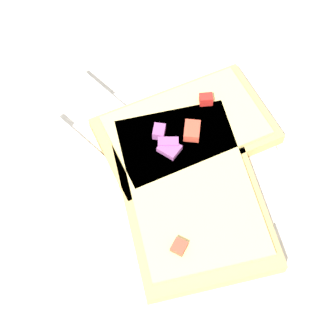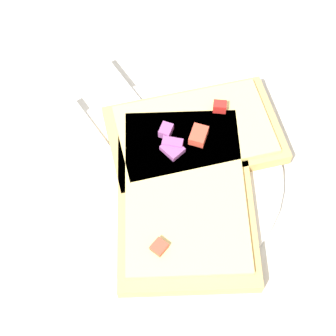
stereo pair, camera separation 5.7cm
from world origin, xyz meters
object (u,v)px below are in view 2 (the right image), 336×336
at_px(knife, 144,117).
at_px(pizza_slice_main, 185,191).
at_px(fork, 130,183).
at_px(pizza_slice_corner, 194,134).
at_px(plate, 168,176).

bearing_deg(knife, pizza_slice_main, -9.43).
height_order(fork, pizza_slice_corner, pizza_slice_corner).
xyz_separation_m(plate, fork, (0.04, 0.01, 0.01)).
bearing_deg(pizza_slice_main, knife, 21.98).
distance_m(knife, pizza_slice_main, 0.10).
distance_m(fork, knife, 0.08).
height_order(pizza_slice_main, pizza_slice_corner, pizza_slice_corner).
bearing_deg(fork, pizza_slice_corner, 95.54).
xyz_separation_m(plate, pizza_slice_main, (-0.01, 0.03, 0.02)).
distance_m(fork, pizza_slice_corner, 0.09).
xyz_separation_m(plate, pizza_slice_corner, (-0.04, -0.04, 0.02)).
bearing_deg(fork, knife, 136.37).
height_order(plate, pizza_slice_corner, pizza_slice_corner).
distance_m(plate, pizza_slice_main, 0.03).
xyz_separation_m(pizza_slice_main, pizza_slice_corner, (-0.03, -0.06, 0.00)).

